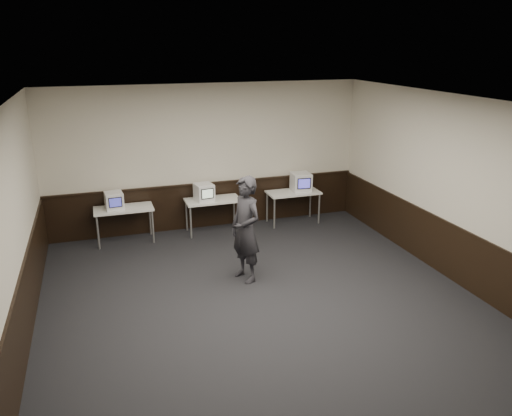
{
  "coord_description": "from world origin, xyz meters",
  "views": [
    {
      "loc": [
        -2.33,
        -6.57,
        4.03
      ],
      "look_at": [
        0.34,
        1.6,
        1.15
      ],
      "focal_mm": 35.0,
      "sensor_mm": 36.0,
      "label": 1
    }
  ],
  "objects_px": {
    "desk_right": "(293,195)",
    "emac_left": "(114,201)",
    "emac_right": "(301,182)",
    "person": "(246,229)",
    "desk_center": "(213,202)",
    "desk_left": "(124,211)",
    "emac_center": "(204,192)"
  },
  "relations": [
    {
      "from": "emac_center",
      "to": "desk_center",
      "type": "bearing_deg",
      "value": -1.65
    },
    {
      "from": "desk_left",
      "to": "person",
      "type": "height_order",
      "value": "person"
    },
    {
      "from": "desk_right",
      "to": "person",
      "type": "xyz_separation_m",
      "value": [
        -1.9,
        -2.46,
        0.26
      ]
    },
    {
      "from": "desk_center",
      "to": "person",
      "type": "bearing_deg",
      "value": -89.91
    },
    {
      "from": "desk_center",
      "to": "desk_right",
      "type": "xyz_separation_m",
      "value": [
        1.9,
        0.0,
        0.0
      ]
    },
    {
      "from": "emac_right",
      "to": "person",
      "type": "xyz_separation_m",
      "value": [
        -2.09,
        -2.48,
        -0.02
      ]
    },
    {
      "from": "emac_center",
      "to": "person",
      "type": "distance_m",
      "value": 2.44
    },
    {
      "from": "emac_center",
      "to": "desk_left",
      "type": "bearing_deg",
      "value": 170.27
    },
    {
      "from": "desk_right",
      "to": "emac_left",
      "type": "height_order",
      "value": "emac_left"
    },
    {
      "from": "emac_right",
      "to": "emac_left",
      "type": "bearing_deg",
      "value": -175.1
    },
    {
      "from": "desk_left",
      "to": "emac_left",
      "type": "distance_m",
      "value": 0.3
    },
    {
      "from": "desk_left",
      "to": "desk_right",
      "type": "distance_m",
      "value": 3.8
    },
    {
      "from": "emac_right",
      "to": "person",
      "type": "height_order",
      "value": "person"
    },
    {
      "from": "desk_right",
      "to": "person",
      "type": "bearing_deg",
      "value": -127.62
    },
    {
      "from": "emac_left",
      "to": "emac_right",
      "type": "bearing_deg",
      "value": -4.48
    },
    {
      "from": "desk_right",
      "to": "emac_left",
      "type": "distance_m",
      "value": 3.98
    },
    {
      "from": "desk_center",
      "to": "desk_right",
      "type": "bearing_deg",
      "value": 0.0
    },
    {
      "from": "emac_left",
      "to": "desk_center",
      "type": "bearing_deg",
      "value": -4.52
    },
    {
      "from": "person",
      "to": "desk_right",
      "type": "bearing_deg",
      "value": 122.47
    },
    {
      "from": "desk_right",
      "to": "emac_right",
      "type": "height_order",
      "value": "emac_right"
    },
    {
      "from": "desk_right",
      "to": "desk_center",
      "type": "bearing_deg",
      "value": 180.0
    },
    {
      "from": "desk_left",
      "to": "desk_right",
      "type": "xyz_separation_m",
      "value": [
        3.8,
        0.0,
        0.0
      ]
    },
    {
      "from": "emac_left",
      "to": "emac_center",
      "type": "xyz_separation_m",
      "value": [
        1.88,
        -0.01,
        0.01
      ]
    },
    {
      "from": "emac_left",
      "to": "emac_right",
      "type": "xyz_separation_m",
      "value": [
        4.16,
        0.03,
        0.03
      ]
    },
    {
      "from": "desk_right",
      "to": "person",
      "type": "height_order",
      "value": "person"
    },
    {
      "from": "desk_left",
      "to": "emac_left",
      "type": "bearing_deg",
      "value": -175.43
    },
    {
      "from": "desk_left",
      "to": "emac_center",
      "type": "height_order",
      "value": "emac_center"
    },
    {
      "from": "emac_center",
      "to": "emac_right",
      "type": "height_order",
      "value": "emac_right"
    },
    {
      "from": "desk_center",
      "to": "desk_right",
      "type": "height_order",
      "value": "same"
    },
    {
      "from": "desk_left",
      "to": "desk_center",
      "type": "height_order",
      "value": "same"
    },
    {
      "from": "desk_center",
      "to": "desk_right",
      "type": "distance_m",
      "value": 1.9
    },
    {
      "from": "emac_left",
      "to": "emac_right",
      "type": "distance_m",
      "value": 4.16
    }
  ]
}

